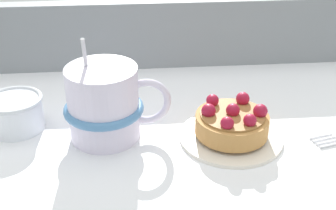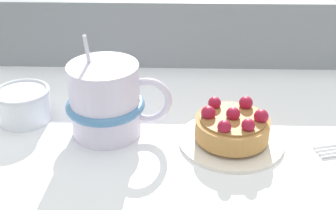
{
  "view_description": "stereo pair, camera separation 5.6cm",
  "coord_description": "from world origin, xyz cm",
  "px_view_note": "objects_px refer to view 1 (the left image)",
  "views": [
    {
      "loc": [
        -8.72,
        -53.34,
        32.33
      ],
      "look_at": [
        -4.42,
        -4.07,
        4.88
      ],
      "focal_mm": 47.14,
      "sensor_mm": 36.0,
      "label": 1
    },
    {
      "loc": [
        -3.07,
        -53.5,
        32.33
      ],
      "look_at": [
        -4.42,
        -4.07,
        4.88
      ],
      "focal_mm": 47.14,
      "sensor_mm": 36.0,
      "label": 2
    }
  ],
  "objects_px": {
    "sugar_bowl": "(15,112)",
    "dessert_plate": "(231,135)",
    "raspberry_tart": "(232,121)",
    "coffee_mug": "(105,104)"
  },
  "relations": [
    {
      "from": "coffee_mug",
      "to": "sugar_bowl",
      "type": "height_order",
      "value": "coffee_mug"
    },
    {
      "from": "dessert_plate",
      "to": "raspberry_tart",
      "type": "bearing_deg",
      "value": 30.92
    },
    {
      "from": "dessert_plate",
      "to": "sugar_bowl",
      "type": "bearing_deg",
      "value": 169.69
    },
    {
      "from": "raspberry_tart",
      "to": "sugar_bowl",
      "type": "bearing_deg",
      "value": 169.71
    },
    {
      "from": "coffee_mug",
      "to": "raspberry_tart",
      "type": "bearing_deg",
      "value": -7.32
    },
    {
      "from": "dessert_plate",
      "to": "sugar_bowl",
      "type": "relative_size",
      "value": 1.75
    },
    {
      "from": "dessert_plate",
      "to": "raspberry_tart",
      "type": "height_order",
      "value": "raspberry_tart"
    },
    {
      "from": "dessert_plate",
      "to": "sugar_bowl",
      "type": "height_order",
      "value": "sugar_bowl"
    },
    {
      "from": "raspberry_tart",
      "to": "coffee_mug",
      "type": "distance_m",
      "value": 0.17
    },
    {
      "from": "sugar_bowl",
      "to": "dessert_plate",
      "type": "bearing_deg",
      "value": -10.31
    }
  ]
}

